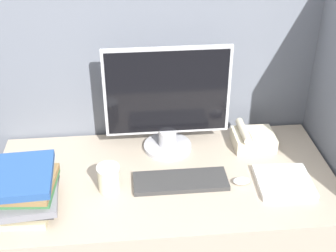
# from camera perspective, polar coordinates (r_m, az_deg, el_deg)

# --- Properties ---
(cubicle_panel_rear) EXTENTS (1.86, 0.04, 1.55)m
(cubicle_panel_rear) POSITION_cam_1_polar(r_m,az_deg,el_deg) (2.34, -1.26, 0.31)
(cubicle_panel_rear) COLOR slate
(cubicle_panel_rear) RESTS_ON ground_plane
(cubicle_panel_right) EXTENTS (0.04, 0.79, 1.55)m
(cubicle_panel_right) POSITION_cam_1_polar(r_m,az_deg,el_deg) (2.23, 19.75, -3.65)
(cubicle_panel_right) COLOR slate
(cubicle_panel_right) RESTS_ON ground_plane
(desk) EXTENTS (1.46, 0.73, 0.75)m
(desk) POSITION_cam_1_polar(r_m,az_deg,el_deg) (2.28, -0.31, -13.68)
(desk) COLOR tan
(desk) RESTS_ON ground_plane
(monitor) EXTENTS (0.56, 0.22, 0.50)m
(monitor) POSITION_cam_1_polar(r_m,az_deg,el_deg) (2.08, -0.06, 2.71)
(monitor) COLOR #B7B7BC
(monitor) RESTS_ON desk
(keyboard) EXTENTS (0.40, 0.14, 0.02)m
(keyboard) POSITION_cam_1_polar(r_m,az_deg,el_deg) (1.99, 1.54, -6.73)
(keyboard) COLOR #333333
(keyboard) RESTS_ON desk
(mouse) EXTENTS (0.07, 0.04, 0.03)m
(mouse) POSITION_cam_1_polar(r_m,az_deg,el_deg) (2.01, 8.94, -6.62)
(mouse) COLOR silver
(mouse) RESTS_ON desk
(coffee_cup) EXTENTS (0.09, 0.09, 0.12)m
(coffee_cup) POSITION_cam_1_polar(r_m,az_deg,el_deg) (1.94, -7.24, -6.36)
(coffee_cup) COLOR beige
(coffee_cup) RESTS_ON desk
(book_stack) EXTENTS (0.26, 0.31, 0.16)m
(book_stack) POSITION_cam_1_polar(r_m,az_deg,el_deg) (1.91, -16.96, -7.48)
(book_stack) COLOR #C6B78C
(book_stack) RESTS_ON desk
(desk_telephone) EXTENTS (0.19, 0.18, 0.10)m
(desk_telephone) POSITION_cam_1_polar(r_m,az_deg,el_deg) (2.24, 10.25, -1.53)
(desk_telephone) COLOR beige
(desk_telephone) RESTS_ON desk
(paper_pile) EXTENTS (0.24, 0.23, 0.02)m
(paper_pile) POSITION_cam_1_polar(r_m,az_deg,el_deg) (2.04, 13.95, -6.61)
(paper_pile) COLOR white
(paper_pile) RESTS_ON desk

